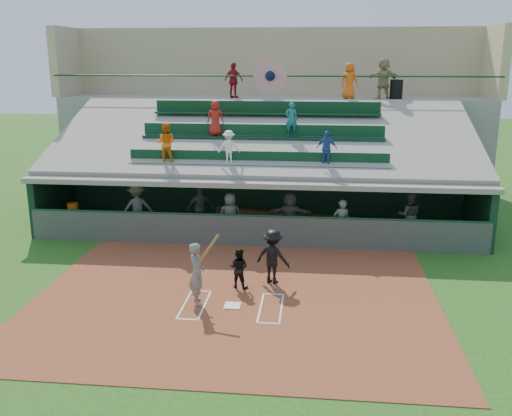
# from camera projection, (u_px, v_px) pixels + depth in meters

# --- Properties ---
(ground) EXTENTS (100.00, 100.00, 0.00)m
(ground) POSITION_uv_depth(u_px,v_px,m) (233.00, 307.00, 15.13)
(ground) COLOR #225117
(ground) RESTS_ON ground
(dirt_slab) EXTENTS (11.00, 9.00, 0.02)m
(dirt_slab) POSITION_uv_depth(u_px,v_px,m) (235.00, 299.00, 15.61)
(dirt_slab) COLOR brown
(dirt_slab) RESTS_ON ground
(home_plate) EXTENTS (0.43, 0.43, 0.03)m
(home_plate) POSITION_uv_depth(u_px,v_px,m) (233.00, 306.00, 15.12)
(home_plate) COLOR silver
(home_plate) RESTS_ON dirt_slab
(batters_box_chalk) EXTENTS (2.65, 1.85, 0.01)m
(batters_box_chalk) POSITION_uv_depth(u_px,v_px,m) (233.00, 306.00, 15.12)
(batters_box_chalk) COLOR white
(batters_box_chalk) RESTS_ON dirt_slab
(dugout_floor) EXTENTS (16.00, 3.50, 0.04)m
(dugout_floor) POSITION_uv_depth(u_px,v_px,m) (258.00, 231.00, 21.61)
(dugout_floor) COLOR gray
(dugout_floor) RESTS_ON ground
(concourse_slab) EXTENTS (20.00, 3.00, 4.60)m
(concourse_slab) POSITION_uv_depth(u_px,v_px,m) (272.00, 145.00, 27.51)
(concourse_slab) COLOR gray
(concourse_slab) RESTS_ON ground
(grandstand) EXTENTS (20.40, 10.40, 7.80)m
(grandstand) POSITION_uv_depth(u_px,v_px,m) (267.00, 156.00, 24.65)
(grandstand) COLOR #494E49
(grandstand) RESTS_ON ground
(batter_at_plate) EXTENTS (0.94, 0.79, 1.95)m
(batter_at_plate) POSITION_uv_depth(u_px,v_px,m) (197.00, 273.00, 15.09)
(batter_at_plate) COLOR #5D605A
(batter_at_plate) RESTS_ON dirt_slab
(catcher) EXTENTS (0.66, 0.57, 1.17)m
(catcher) POSITION_uv_depth(u_px,v_px,m) (239.00, 268.00, 16.22)
(catcher) COLOR black
(catcher) RESTS_ON dirt_slab
(home_umpire) EXTENTS (1.17, 0.91, 1.60)m
(home_umpire) POSITION_uv_depth(u_px,v_px,m) (273.00, 256.00, 16.53)
(home_umpire) COLOR black
(home_umpire) RESTS_ON dirt_slab
(dugout_bench) EXTENTS (15.15, 4.63, 0.47)m
(dugout_bench) POSITION_uv_depth(u_px,v_px,m) (261.00, 215.00, 22.84)
(dugout_bench) COLOR brown
(dugout_bench) RESTS_ON dugout_floor
(white_table) EXTENTS (1.01, 0.89, 0.74)m
(white_table) POSITION_uv_depth(u_px,v_px,m) (75.00, 222.00, 21.39)
(white_table) COLOR white
(white_table) RESTS_ON dugout_floor
(water_cooler) EXTENTS (0.40, 0.40, 0.40)m
(water_cooler) POSITION_uv_depth(u_px,v_px,m) (73.00, 208.00, 21.18)
(water_cooler) COLOR #EC5E0D
(water_cooler) RESTS_ON white_table
(dugout_player_a) EXTENTS (1.38, 1.11, 1.86)m
(dugout_player_a) POSITION_uv_depth(u_px,v_px,m) (137.00, 208.00, 21.29)
(dugout_player_a) COLOR #5C5E59
(dugout_player_a) RESTS_ON dugout_floor
(dugout_player_b) EXTENTS (1.08, 0.81, 1.71)m
(dugout_player_b) POSITION_uv_depth(u_px,v_px,m) (200.00, 208.00, 21.58)
(dugout_player_b) COLOR #51534E
(dugout_player_b) RESTS_ON dugout_floor
(dugout_player_c) EXTENTS (0.95, 0.77, 1.67)m
(dugout_player_c) POSITION_uv_depth(u_px,v_px,m) (230.00, 215.00, 20.58)
(dugout_player_c) COLOR #585B56
(dugout_player_c) RESTS_ON dugout_floor
(dugout_player_d) EXTENTS (1.59, 0.56, 1.69)m
(dugout_player_d) POSITION_uv_depth(u_px,v_px,m) (290.00, 214.00, 20.67)
(dugout_player_d) COLOR #575954
(dugout_player_d) RESTS_ON dugout_floor
(dugout_player_e) EXTENTS (0.67, 0.52, 1.63)m
(dugout_player_e) POSITION_uv_depth(u_px,v_px,m) (341.00, 222.00, 19.82)
(dugout_player_e) COLOR #5C5F5A
(dugout_player_e) RESTS_ON dugout_floor
(dugout_player_f) EXTENTS (0.87, 0.71, 1.66)m
(dugout_player_f) POSITION_uv_depth(u_px,v_px,m) (409.00, 215.00, 20.66)
(dugout_player_f) COLOR #535550
(dugout_player_f) RESTS_ON dugout_floor
(trash_bin) EXTENTS (0.56, 0.56, 0.84)m
(trash_bin) POSITION_uv_depth(u_px,v_px,m) (396.00, 89.00, 25.34)
(trash_bin) COLOR black
(trash_bin) RESTS_ON concourse_slab
(concourse_staff_a) EXTENTS (1.00, 0.71, 1.58)m
(concourse_staff_a) POSITION_uv_depth(u_px,v_px,m) (234.00, 80.00, 25.71)
(concourse_staff_a) COLOR #A4121D
(concourse_staff_a) RESTS_ON concourse_slab
(concourse_staff_b) EXTENTS (0.92, 0.78, 1.59)m
(concourse_staff_b) POSITION_uv_depth(u_px,v_px,m) (349.00, 81.00, 25.00)
(concourse_staff_b) COLOR #E55B0D
(concourse_staff_b) RESTS_ON concourse_slab
(concourse_staff_c) EXTENTS (1.75, 1.11, 1.80)m
(concourse_staff_c) POSITION_uv_depth(u_px,v_px,m) (383.00, 78.00, 25.21)
(concourse_staff_c) COLOR tan
(concourse_staff_c) RESTS_ON concourse_slab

